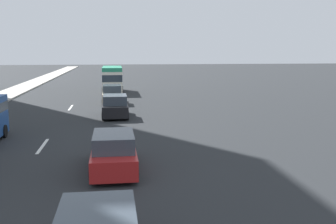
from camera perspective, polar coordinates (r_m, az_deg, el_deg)
The scene contains 7 objects.
ground_plane at distance 36.73m, azimuth -13.40°, elevation 1.07°, with size 198.00×198.00×0.00m, color #26282B.
lane_stripe_mid at distance 21.28m, azimuth -17.47°, elevation -4.65°, with size 3.20×0.16×0.01m, color silver.
lane_stripe_far at distance 34.66m, azimuth -13.73°, elevation 0.61°, with size 3.20×0.16×0.01m, color silver.
car_lead at distance 29.19m, azimuth -7.56°, elevation 0.79°, with size 4.12×1.87×1.62m.
minibus_second at distance 46.35m, azimuth -7.96°, elevation 4.79°, with size 6.57×2.31×2.92m.
car_fourth at distance 16.33m, azimuth -7.75°, elevation -5.72°, with size 4.52×1.82×1.56m.
car_sixth at distance 36.67m, azimuth -7.98°, elevation 2.46°, with size 4.16×1.81×1.69m.
Camera 1 is at (-4.73, -3.63, 4.83)m, focal length 42.67 mm.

